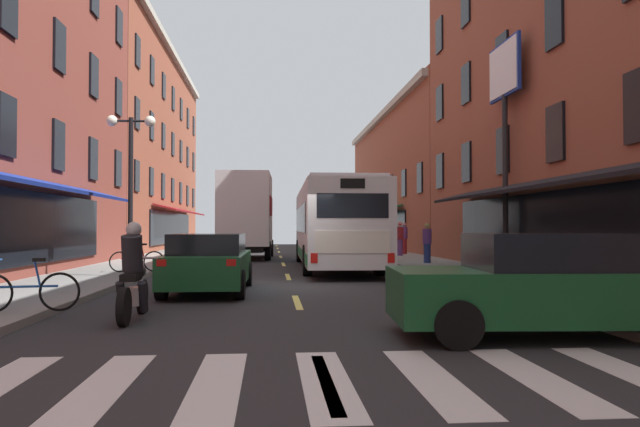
{
  "coord_description": "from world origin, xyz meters",
  "views": [
    {
      "loc": [
        -0.57,
        -16.14,
        1.56
      ],
      "look_at": [
        1.09,
        3.85,
        2.03
      ],
      "focal_mm": 33.86,
      "sensor_mm": 36.0,
      "label": 1
    }
  ],
  "objects_px": {
    "sedan_far": "(209,262)",
    "motorcycle_rider": "(133,278)",
    "billboard_sign": "(505,99)",
    "sedan_mid": "(248,240)",
    "bicycle_near": "(26,291)",
    "pedestrian_mid": "(400,238)",
    "street_lamp_twin": "(131,186)",
    "box_truck": "(247,217)",
    "sedan_near": "(549,285)",
    "pedestrian_far": "(427,243)",
    "bicycle_mid": "(137,261)",
    "transit_bus": "(333,225)",
    "pedestrian_rear": "(404,238)"
  },
  "relations": [
    {
      "from": "bicycle_near",
      "to": "street_lamp_twin",
      "type": "xyz_separation_m",
      "value": [
        -0.01,
        7.57,
        2.27
      ]
    },
    {
      "from": "billboard_sign",
      "to": "bicycle_mid",
      "type": "height_order",
      "value": "billboard_sign"
    },
    {
      "from": "box_truck",
      "to": "pedestrian_far",
      "type": "relative_size",
      "value": 4.21
    },
    {
      "from": "street_lamp_twin",
      "to": "sedan_near",
      "type": "bearing_deg",
      "value": -50.38
    },
    {
      "from": "motorcycle_rider",
      "to": "bicycle_near",
      "type": "distance_m",
      "value": 1.79
    },
    {
      "from": "sedan_far",
      "to": "bicycle_mid",
      "type": "relative_size",
      "value": 2.65
    },
    {
      "from": "sedan_mid",
      "to": "bicycle_mid",
      "type": "bearing_deg",
      "value": -98.32
    },
    {
      "from": "sedan_mid",
      "to": "bicycle_mid",
      "type": "relative_size",
      "value": 2.81
    },
    {
      "from": "sedan_mid",
      "to": "transit_bus",
      "type": "bearing_deg",
      "value": -76.37
    },
    {
      "from": "billboard_sign",
      "to": "sedan_mid",
      "type": "xyz_separation_m",
      "value": [
        -9.04,
        20.16,
        -5.02
      ]
    },
    {
      "from": "bicycle_near",
      "to": "pedestrian_far",
      "type": "distance_m",
      "value": 16.87
    },
    {
      "from": "pedestrian_rear",
      "to": "pedestrian_far",
      "type": "bearing_deg",
      "value": 140.81
    },
    {
      "from": "sedan_mid",
      "to": "box_truck",
      "type": "bearing_deg",
      "value": -88.22
    },
    {
      "from": "sedan_near",
      "to": "sedan_mid",
      "type": "relative_size",
      "value": 0.95
    },
    {
      "from": "sedan_mid",
      "to": "bicycle_near",
      "type": "xyz_separation_m",
      "value": [
        -2.66,
        -28.61,
        -0.22
      ]
    },
    {
      "from": "box_truck",
      "to": "street_lamp_twin",
      "type": "height_order",
      "value": "street_lamp_twin"
    },
    {
      "from": "pedestrian_mid",
      "to": "pedestrian_far",
      "type": "relative_size",
      "value": 1.07
    },
    {
      "from": "pedestrian_far",
      "to": "pedestrian_rear",
      "type": "xyz_separation_m",
      "value": [
        0.91,
        8.15,
        0.06
      ]
    },
    {
      "from": "transit_bus",
      "to": "sedan_near",
      "type": "relative_size",
      "value": 2.79
    },
    {
      "from": "pedestrian_rear",
      "to": "billboard_sign",
      "type": "bearing_deg",
      "value": 148.96
    },
    {
      "from": "sedan_far",
      "to": "pedestrian_far",
      "type": "relative_size",
      "value": 2.8
    },
    {
      "from": "billboard_sign",
      "to": "street_lamp_twin",
      "type": "distance_m",
      "value": 12.12
    },
    {
      "from": "sedan_near",
      "to": "pedestrian_far",
      "type": "height_order",
      "value": "pedestrian_far"
    },
    {
      "from": "transit_bus",
      "to": "pedestrian_mid",
      "type": "bearing_deg",
      "value": 59.24
    },
    {
      "from": "pedestrian_mid",
      "to": "street_lamp_twin",
      "type": "bearing_deg",
      "value": -140.33
    },
    {
      "from": "pedestrian_mid",
      "to": "pedestrian_rear",
      "type": "height_order",
      "value": "pedestrian_mid"
    },
    {
      "from": "billboard_sign",
      "to": "pedestrian_rear",
      "type": "relative_size",
      "value": 4.41
    },
    {
      "from": "box_truck",
      "to": "street_lamp_twin",
      "type": "distance_m",
      "value": 12.49
    },
    {
      "from": "sedan_near",
      "to": "sedan_far",
      "type": "height_order",
      "value": "sedan_near"
    },
    {
      "from": "billboard_sign",
      "to": "box_truck",
      "type": "distance_m",
      "value": 14.71
    },
    {
      "from": "sedan_mid",
      "to": "bicycle_near",
      "type": "distance_m",
      "value": 28.73
    },
    {
      "from": "box_truck",
      "to": "pedestrian_mid",
      "type": "height_order",
      "value": "box_truck"
    },
    {
      "from": "sedan_far",
      "to": "street_lamp_twin",
      "type": "distance_m",
      "value": 4.74
    },
    {
      "from": "sedan_mid",
      "to": "sedan_far",
      "type": "xyz_separation_m",
      "value": [
        -0.05,
        -24.41,
        -0.01
      ]
    },
    {
      "from": "sedan_mid",
      "to": "street_lamp_twin",
      "type": "bearing_deg",
      "value": -97.24
    },
    {
      "from": "sedan_near",
      "to": "bicycle_mid",
      "type": "height_order",
      "value": "sedan_near"
    },
    {
      "from": "pedestrian_far",
      "to": "street_lamp_twin",
      "type": "relative_size",
      "value": 0.34
    },
    {
      "from": "billboard_sign",
      "to": "box_truck",
      "type": "xyz_separation_m",
      "value": [
        -8.76,
        11.24,
        -3.64
      ]
    },
    {
      "from": "billboard_sign",
      "to": "transit_bus",
      "type": "xyz_separation_m",
      "value": [
        -5.17,
        4.21,
        -4.07
      ]
    },
    {
      "from": "sedan_near",
      "to": "sedan_far",
      "type": "relative_size",
      "value": 1.0
    },
    {
      "from": "billboard_sign",
      "to": "bicycle_mid",
      "type": "distance_m",
      "value": 13.0
    },
    {
      "from": "motorcycle_rider",
      "to": "bicycle_mid",
      "type": "distance_m",
      "value": 9.56
    },
    {
      "from": "sedan_far",
      "to": "billboard_sign",
      "type": "bearing_deg",
      "value": 25.1
    },
    {
      "from": "bicycle_mid",
      "to": "pedestrian_far",
      "type": "bearing_deg",
      "value": 20.87
    },
    {
      "from": "transit_bus",
      "to": "box_truck",
      "type": "height_order",
      "value": "box_truck"
    },
    {
      "from": "sedan_far",
      "to": "motorcycle_rider",
      "type": "bearing_deg",
      "value": -101.03
    },
    {
      "from": "bicycle_near",
      "to": "pedestrian_far",
      "type": "xyz_separation_m",
      "value": [
        10.38,
        13.29,
        0.45
      ]
    },
    {
      "from": "street_lamp_twin",
      "to": "transit_bus",
      "type": "bearing_deg",
      "value": 37.87
    },
    {
      "from": "pedestrian_mid",
      "to": "street_lamp_twin",
      "type": "relative_size",
      "value": 0.36
    },
    {
      "from": "bicycle_mid",
      "to": "box_truck",
      "type": "bearing_deg",
      "value": 73.41
    }
  ]
}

